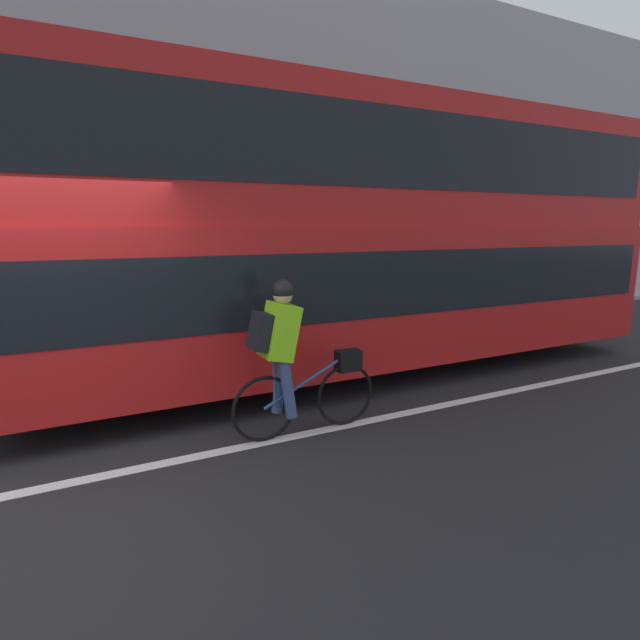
% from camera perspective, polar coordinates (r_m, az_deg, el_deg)
% --- Properties ---
extents(ground_plane, '(80.00, 80.00, 0.00)m').
position_cam_1_polar(ground_plane, '(4.72, -28.87, -17.13)').
color(ground_plane, '#232326').
extents(road_center_line, '(50.00, 0.14, 0.01)m').
position_cam_1_polar(road_center_line, '(4.82, -28.84, -16.44)').
color(road_center_line, silver).
rests_on(road_center_line, ground_plane).
extents(sidewalk_curb, '(60.00, 2.12, 0.11)m').
position_cam_1_polar(sidewalk_curb, '(9.75, -28.22, -2.68)').
color(sidewalk_curb, gray).
rests_on(sidewalk_curb, ground_plane).
extents(building_facade, '(60.00, 0.30, 7.87)m').
position_cam_1_polar(building_facade, '(10.90, -30.04, 19.03)').
color(building_facade, '#9E9EA3').
rests_on(building_facade, ground_plane).
extents(bus, '(9.25, 2.56, 3.71)m').
position_cam_1_polar(bus, '(7.17, 3.96, 10.41)').
color(bus, black).
rests_on(bus, ground_plane).
extents(cyclist_on_bike, '(1.59, 0.32, 1.60)m').
position_cam_1_polar(cyclist_on_bike, '(4.93, -3.37, -3.80)').
color(cyclist_on_bike, black).
rests_on(cyclist_on_bike, ground_plane).
extents(trash_bin, '(0.57, 0.57, 0.89)m').
position_cam_1_polar(trash_bin, '(9.94, -10.94, 1.58)').
color(trash_bin, '#262628').
rests_on(trash_bin, sidewalk_curb).
extents(street_sign_post, '(0.36, 0.09, 2.36)m').
position_cam_1_polar(street_sign_post, '(12.43, 13.52, 7.36)').
color(street_sign_post, '#59595B').
rests_on(street_sign_post, sidewalk_curb).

